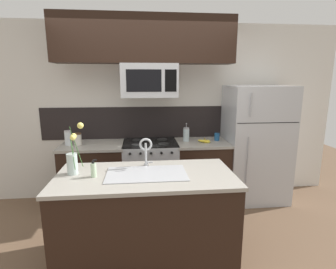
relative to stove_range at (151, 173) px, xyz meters
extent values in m
plane|color=brown|center=(0.00, -0.90, -0.46)|extent=(10.00, 10.00, 0.00)
cube|color=silver|center=(0.30, 0.38, 0.84)|extent=(5.20, 0.10, 2.60)
cube|color=black|center=(0.00, 0.32, 0.69)|extent=(3.18, 0.01, 0.48)
cube|color=black|center=(-0.80, 0.00, -0.02)|extent=(0.84, 0.62, 0.88)
cube|color=#9E998E|center=(-0.80, 0.00, 0.43)|extent=(0.87, 0.65, 0.03)
cube|color=black|center=(0.75, 0.00, -0.02)|extent=(0.74, 0.62, 0.88)
cube|color=#9E998E|center=(0.75, 0.00, 0.43)|extent=(0.77, 0.65, 0.03)
cube|color=#B7BABF|center=(0.00, 0.00, -0.01)|extent=(0.76, 0.62, 0.91)
cube|color=black|center=(0.00, 0.00, 0.45)|extent=(0.76, 0.62, 0.01)
cylinder|color=black|center=(-0.18, -0.14, 0.46)|extent=(0.15, 0.15, 0.01)
cylinder|color=black|center=(0.18, -0.14, 0.46)|extent=(0.15, 0.15, 0.01)
cylinder|color=black|center=(-0.18, 0.14, 0.46)|extent=(0.15, 0.15, 0.01)
cylinder|color=black|center=(0.18, 0.14, 0.46)|extent=(0.15, 0.15, 0.01)
cylinder|color=black|center=(-0.27, -0.32, 0.39)|extent=(0.03, 0.02, 0.03)
cylinder|color=black|center=(-0.14, -0.32, 0.39)|extent=(0.03, 0.02, 0.03)
cylinder|color=black|center=(0.00, -0.32, 0.39)|extent=(0.03, 0.02, 0.03)
cylinder|color=black|center=(0.14, -0.32, 0.39)|extent=(0.03, 0.02, 0.03)
cylinder|color=black|center=(0.27, -0.32, 0.39)|extent=(0.03, 0.02, 0.03)
cube|color=#B7BABF|center=(0.00, -0.02, 1.32)|extent=(0.74, 0.40, 0.44)
cube|color=black|center=(-0.07, -0.22, 1.32)|extent=(0.45, 0.00, 0.28)
cube|color=black|center=(0.27, -0.22, 1.32)|extent=(0.15, 0.00, 0.28)
cube|color=black|center=(-0.05, -0.05, 1.83)|extent=(2.34, 0.34, 0.60)
cube|color=#B7BABF|center=(1.56, 0.02, 0.39)|extent=(0.89, 0.72, 1.71)
cube|color=black|center=(1.56, -0.34, 0.77)|extent=(0.86, 0.00, 0.01)
cylinder|color=#99999E|center=(1.30, -0.36, 1.01)|extent=(0.01, 0.01, 0.31)
cylinder|color=#99999E|center=(1.30, -0.36, 0.25)|extent=(0.01, 0.01, 0.65)
cylinder|color=silver|center=(-1.12, -0.01, 0.54)|extent=(0.09, 0.09, 0.18)
cylinder|color=#B2B2B7|center=(-1.12, -0.01, 0.64)|extent=(0.09, 0.09, 0.02)
cylinder|color=silver|center=(-0.99, -0.01, 0.52)|extent=(0.10, 0.10, 0.15)
cylinder|color=#4C331E|center=(-0.99, -0.01, 0.60)|extent=(0.10, 0.10, 0.02)
ellipsoid|color=yellow|center=(0.76, -0.07, 0.47)|extent=(0.17, 0.12, 0.05)
ellipsoid|color=yellow|center=(0.77, -0.05, 0.47)|extent=(0.17, 0.09, 0.05)
ellipsoid|color=yellow|center=(0.77, -0.07, 0.47)|extent=(0.17, 0.04, 0.06)
ellipsoid|color=yellow|center=(0.78, -0.05, 0.47)|extent=(0.17, 0.09, 0.05)
ellipsoid|color=yellow|center=(0.78, -0.07, 0.47)|extent=(0.16, 0.13, 0.07)
cylinder|color=brown|center=(0.77, -0.06, 0.50)|extent=(0.02, 0.02, 0.03)
cylinder|color=silver|center=(0.53, 0.06, 0.54)|extent=(0.09, 0.09, 0.18)
cylinder|color=#A3A3AA|center=(0.53, 0.06, 0.64)|extent=(0.08, 0.08, 0.02)
cylinder|color=#A3A3AA|center=(0.53, 0.06, 0.67)|extent=(0.01, 0.01, 0.05)
sphere|color=#A3A3AA|center=(0.53, 0.06, 0.71)|extent=(0.02, 0.02, 0.02)
cylinder|color=#1E5184|center=(0.98, 0.05, 0.50)|extent=(0.08, 0.08, 0.11)
cube|color=black|center=(-0.09, -1.25, -0.02)|extent=(1.66, 0.80, 0.88)
cube|color=#9E998E|center=(-0.09, -1.25, 0.43)|extent=(1.69, 0.83, 0.03)
cube|color=#ADAFB5|center=(-0.08, -1.25, 0.45)|extent=(0.76, 0.44, 0.01)
cube|color=#ADAFB5|center=(-0.25, -1.25, 0.37)|extent=(0.30, 0.33, 0.15)
cube|color=#ADAFB5|center=(0.10, -1.25, 0.37)|extent=(0.30, 0.33, 0.15)
cylinder|color=#B7BABF|center=(-0.08, -0.99, 0.46)|extent=(0.04, 0.04, 0.02)
cylinder|color=#B7BABF|center=(-0.08, -0.99, 0.58)|extent=(0.02, 0.02, 0.22)
torus|color=#B7BABF|center=(-0.08, -1.05, 0.69)|extent=(0.13, 0.02, 0.13)
cylinder|color=#B7BABF|center=(-0.08, -1.10, 0.66)|extent=(0.02, 0.02, 0.06)
cube|color=#B7BABF|center=(-0.04, -0.99, 0.48)|extent=(0.07, 0.01, 0.01)
cylinder|color=beige|center=(-0.56, -1.27, 0.51)|extent=(0.05, 0.05, 0.13)
cylinder|color=black|center=(-0.56, -1.27, 0.59)|extent=(0.02, 0.02, 0.02)
cube|color=black|center=(-0.55, -1.27, 0.61)|extent=(0.03, 0.01, 0.01)
cylinder|color=silver|center=(-0.77, -1.17, 0.55)|extent=(0.10, 0.10, 0.20)
cylinder|color=silver|center=(-0.77, -1.17, 0.48)|extent=(0.09, 0.09, 0.06)
cylinder|color=#386B2D|center=(-0.77, -1.15, 0.66)|extent=(0.02, 0.05, 0.30)
sphere|color=#EFE066|center=(-0.76, -1.13, 0.81)|extent=(0.05, 0.05, 0.05)
cylinder|color=#386B2D|center=(-0.73, -1.17, 0.71)|extent=(0.10, 0.02, 0.39)
sphere|color=#EFE066|center=(-0.68, -1.16, 0.91)|extent=(0.06, 0.06, 0.06)
cylinder|color=#386B2D|center=(-0.75, -1.21, 0.66)|extent=(0.05, 0.07, 0.30)
sphere|color=#EFE066|center=(-0.73, -1.24, 0.82)|extent=(0.05, 0.05, 0.05)
camera|label=1|loc=(-0.11, -3.62, 1.33)|focal=28.00mm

